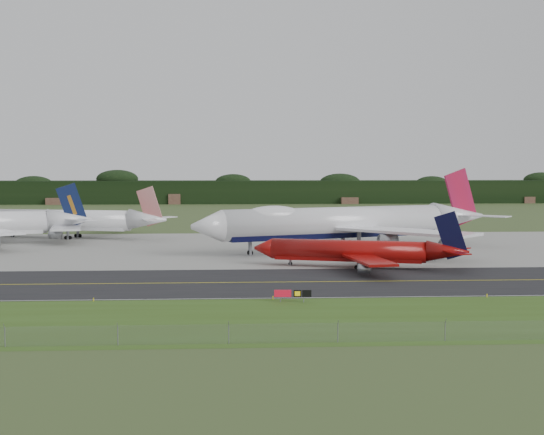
{
  "coord_description": "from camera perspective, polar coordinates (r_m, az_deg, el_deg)",
  "views": [
    {
      "loc": [
        -6.04,
        -129.65,
        19.32
      ],
      "look_at": [
        2.83,
        22.0,
        9.14
      ],
      "focal_mm": 50.0,
      "sensor_mm": 36.0,
      "label": 1
    }
  ],
  "objects": [
    {
      "name": "ground",
      "position": [
        131.22,
        -0.68,
        -4.63
      ],
      "size": [
        600.0,
        600.0,
        0.0
      ],
      "primitive_type": "plane",
      "color": "#324420",
      "rests_on": "ground"
    },
    {
      "name": "grass_verge",
      "position": [
        96.79,
        0.3,
        -7.68
      ],
      "size": [
        400.0,
        30.0,
        0.01
      ],
      "primitive_type": "cube",
      "color": "#324C16",
      "rests_on": "ground"
    },
    {
      "name": "taxiway",
      "position": [
        127.26,
        -0.59,
        -4.89
      ],
      "size": [
        400.0,
        32.0,
        0.02
      ],
      "primitive_type": "cube",
      "color": "black",
      "rests_on": "ground"
    },
    {
      "name": "apron",
      "position": [
        181.78,
        -1.43,
        -2.27
      ],
      "size": [
        400.0,
        78.0,
        0.01
      ],
      "primitive_type": "cube",
      "color": "gray",
      "rests_on": "ground"
    },
    {
      "name": "taxiway_centreline",
      "position": [
        127.26,
        -0.59,
        -4.89
      ],
      "size": [
        400.0,
        0.4,
        0.0
      ],
      "primitive_type": "cube",
      "color": "gold",
      "rests_on": "taxiway"
    },
    {
      "name": "taxiway_edge_line",
      "position": [
        111.99,
        -0.21,
        -6.09
      ],
      "size": [
        400.0,
        0.25,
        0.0
      ],
      "primitive_type": "cube",
      "color": "silver",
      "rests_on": "taxiway"
    },
    {
      "name": "perimeter_fence",
      "position": [
        83.87,
        0.87,
        -8.71
      ],
      "size": [
        320.0,
        0.1,
        320.0
      ],
      "color": "slate",
      "rests_on": "ground"
    },
    {
      "name": "horizon_treeline",
      "position": [
        403.69,
        -2.49,
        1.86
      ],
      "size": [
        700.0,
        25.0,
        12.0
      ],
      "color": "black",
      "rests_on": "ground"
    },
    {
      "name": "jet_ba_747",
      "position": [
        174.66,
        5.5,
        -0.4
      ],
      "size": [
        73.41,
        59.11,
        19.05
      ],
      "color": "white",
      "rests_on": "ground"
    },
    {
      "name": "jet_red_737",
      "position": [
        146.06,
        6.61,
        -2.57
      ],
      "size": [
        40.56,
        32.24,
        11.18
      ],
      "color": "maroon",
      "rests_on": "ground"
    },
    {
      "name": "jet_star_tail",
      "position": [
        211.34,
        -14.83,
        -0.24
      ],
      "size": [
        53.58,
        43.92,
        14.3
      ],
      "color": "white",
      "rests_on": "ground"
    },
    {
      "name": "taxiway_sign",
      "position": [
        108.57,
        1.56,
        -5.75
      ],
      "size": [
        5.32,
        0.58,
        1.77
      ],
      "color": "slate",
      "rests_on": "ground"
    },
    {
      "name": "edge_marker_left",
      "position": [
        112.48,
        -13.29,
        -6.03
      ],
      "size": [
        0.16,
        0.16,
        0.5
      ],
      "primitive_type": "cylinder",
      "color": "yellow",
      "rests_on": "ground"
    },
    {
      "name": "edge_marker_center",
      "position": [
        110.99,
        0.07,
        -6.06
      ],
      "size": [
        0.16,
        0.16,
        0.5
      ],
      "primitive_type": "cylinder",
      "color": "yellow",
      "rests_on": "ground"
    },
    {
      "name": "edge_marker_right",
      "position": [
        117.26,
        15.88,
        -5.67
      ],
      "size": [
        0.16,
        0.16,
        0.5
      ],
      "primitive_type": "cylinder",
      "color": "yellow",
      "rests_on": "ground"
    }
  ]
}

